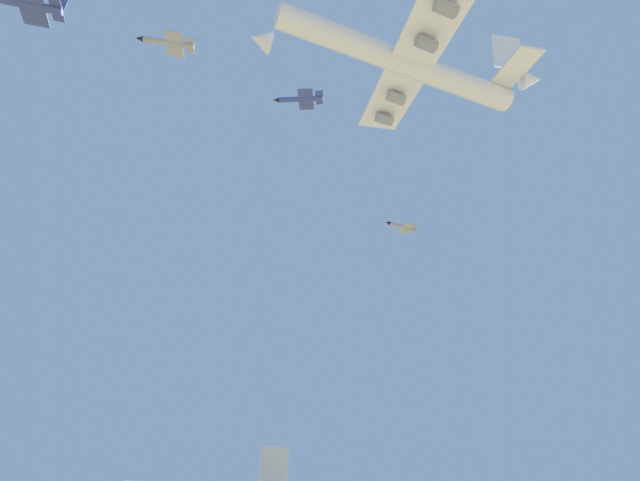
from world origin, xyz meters
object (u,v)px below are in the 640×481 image
Objects in this scene: chase_jet_trailing at (403,227)px; chase_jet_lead at (169,43)px; carrier_jet at (407,63)px; chase_jet_right_wing at (301,99)px; chase_jet_left_wing at (22,3)px.

chase_jet_lead is at bearing 21.24° from chase_jet_trailing.
chase_jet_trailing is (-45.27, -69.88, 1.54)m from carrier_jet.
chase_jet_left_wing is at bearing 49.48° from chase_jet_right_wing.
chase_jet_left_wing is (81.52, -3.67, -23.02)m from carrier_jet.
chase_jet_lead is 44.30m from chase_jet_left_wing.
chase_jet_right_wing is (-63.57, -24.96, 29.53)m from chase_jet_left_wing.
chase_jet_lead is at bearing -9.24° from carrier_jet.
carrier_jet is 34.41m from chase_jet_right_wing.
chase_jet_lead is 1.04× the size of chase_jet_right_wing.
chase_jet_right_wing is (-39.22, -2.96, -0.23)m from chase_jet_lead.
chase_jet_left_wing is at bearing 57.12° from chase_jet_lead.
chase_jet_lead is 1.01× the size of chase_jet_trailing.
chase_jet_left_wing is 74.40m from chase_jet_right_wing.
carrier_jet is 5.00× the size of chase_jet_left_wing.
chase_jet_trailing is at bearing -108.00° from carrier_jet.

